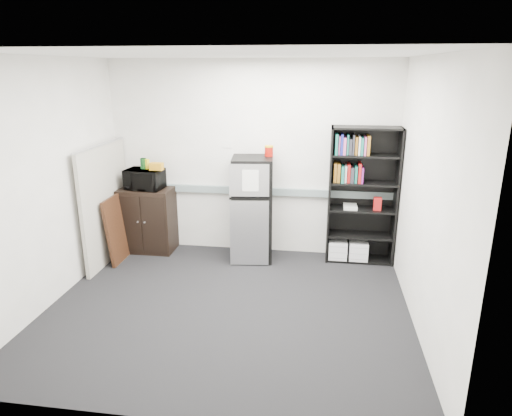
# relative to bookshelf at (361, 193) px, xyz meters

# --- Properties ---
(floor) EXTENTS (4.00, 4.00, 0.00)m
(floor) POSITION_rel_bookshelf_xyz_m (-1.51, -1.57, -0.97)
(floor) COLOR black
(floor) RESTS_ON ground
(wall_back) EXTENTS (4.00, 0.02, 2.70)m
(wall_back) POSITION_rel_bookshelf_xyz_m (-1.51, 0.18, 0.38)
(wall_back) COLOR silver
(wall_back) RESTS_ON floor
(wall_right) EXTENTS (0.02, 3.50, 2.70)m
(wall_right) POSITION_rel_bookshelf_xyz_m (0.49, -1.57, 0.38)
(wall_right) COLOR silver
(wall_right) RESTS_ON floor
(wall_left) EXTENTS (0.02, 3.50, 2.70)m
(wall_left) POSITION_rel_bookshelf_xyz_m (-3.51, -1.57, 0.38)
(wall_left) COLOR silver
(wall_left) RESTS_ON floor
(ceiling) EXTENTS (4.00, 3.50, 0.02)m
(ceiling) POSITION_rel_bookshelf_xyz_m (-1.51, -1.57, 1.73)
(ceiling) COLOR white
(ceiling) RESTS_ON wall_back
(electrical_raceway) EXTENTS (3.92, 0.05, 0.10)m
(electrical_raceway) POSITION_rel_bookshelf_xyz_m (-1.51, 0.15, -0.07)
(electrical_raceway) COLOR gray
(electrical_raceway) RESTS_ON wall_back
(wall_note) EXTENTS (0.14, 0.00, 0.10)m
(wall_note) POSITION_rel_bookshelf_xyz_m (-1.86, 0.18, 0.58)
(wall_note) COLOR white
(wall_note) RESTS_ON wall_back
(bookshelf) EXTENTS (0.90, 0.34, 1.85)m
(bookshelf) POSITION_rel_bookshelf_xyz_m (0.00, 0.00, 0.00)
(bookshelf) COLOR black
(bookshelf) RESTS_ON floor
(cubicle_partition) EXTENTS (0.06, 1.30, 1.62)m
(cubicle_partition) POSITION_rel_bookshelf_xyz_m (-3.41, -0.49, -0.16)
(cubicle_partition) COLOR #A5A092
(cubicle_partition) RESTS_ON floor
(cabinet) EXTENTS (0.75, 0.50, 0.93)m
(cabinet) POSITION_rel_bookshelf_xyz_m (-3.00, -0.07, -0.51)
(cabinet) COLOR black
(cabinet) RESTS_ON floor
(microwave) EXTENTS (0.54, 0.40, 0.28)m
(microwave) POSITION_rel_bookshelf_xyz_m (-3.00, -0.08, 0.10)
(microwave) COLOR black
(microwave) RESTS_ON cabinet
(snack_box_a) EXTENTS (0.08, 0.06, 0.15)m
(snack_box_a) POSITION_rel_bookshelf_xyz_m (-3.01, -0.05, 0.32)
(snack_box_a) COLOR #1B5E1B
(snack_box_a) RESTS_ON microwave
(snack_box_b) EXTENTS (0.07, 0.05, 0.15)m
(snack_box_b) POSITION_rel_bookshelf_xyz_m (-3.01, -0.05, 0.32)
(snack_box_b) COLOR #0B3414
(snack_box_b) RESTS_ON microwave
(snack_box_c) EXTENTS (0.08, 0.07, 0.14)m
(snack_box_c) POSITION_rel_bookshelf_xyz_m (-2.96, -0.05, 0.31)
(snack_box_c) COLOR yellow
(snack_box_c) RESTS_ON microwave
(snack_bag) EXTENTS (0.18, 0.10, 0.10)m
(snack_bag) POSITION_rel_bookshelf_xyz_m (-2.80, -0.10, 0.29)
(snack_bag) COLOR orange
(snack_bag) RESTS_ON microwave
(refrigerator) EXTENTS (0.60, 0.63, 1.44)m
(refrigerator) POSITION_rel_bookshelf_xyz_m (-1.45, -0.15, -0.25)
(refrigerator) COLOR black
(refrigerator) RESTS_ON floor
(coffee_can) EXTENTS (0.12, 0.12, 0.16)m
(coffee_can) POSITION_rel_bookshelf_xyz_m (-1.24, -0.02, 0.55)
(coffee_can) COLOR #9E0F07
(coffee_can) RESTS_ON refrigerator
(framed_poster) EXTENTS (0.13, 0.71, 0.91)m
(framed_poster) POSITION_rel_bookshelf_xyz_m (-3.28, -0.42, -0.52)
(framed_poster) COLOR black
(framed_poster) RESTS_ON floor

